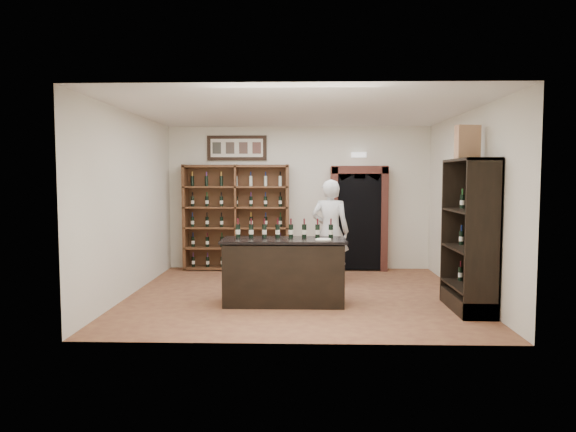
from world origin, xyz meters
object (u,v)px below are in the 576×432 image
(tasting_counter, at_px, (284,272))
(counter_bottle_0, at_px, (238,231))
(wine_shelf, at_px, (237,217))
(side_cabinet, at_px, (471,259))
(wine_crate, at_px, (468,142))
(shopkeeper, at_px, (330,231))

(tasting_counter, bearing_deg, counter_bottle_0, 168.39)
(wine_shelf, relative_size, side_cabinet, 1.00)
(counter_bottle_0, xyz_separation_m, wine_crate, (3.39, -0.33, 1.34))
(wine_shelf, xyz_separation_m, side_cabinet, (3.82, -3.23, -0.35))
(wine_shelf, distance_m, side_cabinet, 5.02)
(counter_bottle_0, distance_m, wine_crate, 3.66)
(wine_shelf, bearing_deg, wine_crate, -39.51)
(shopkeeper, bearing_deg, counter_bottle_0, 55.16)
(shopkeeper, height_order, wine_crate, wine_crate)
(wine_shelf, height_order, shopkeeper, wine_shelf)
(tasting_counter, bearing_deg, wine_shelf, 110.56)
(side_cabinet, bearing_deg, wine_shelf, 139.79)
(wine_shelf, distance_m, wine_crate, 5.07)
(counter_bottle_0, bearing_deg, tasting_counter, -11.61)
(tasting_counter, bearing_deg, side_cabinet, -6.28)
(side_cabinet, relative_size, shopkeeper, 1.16)
(counter_bottle_0, xyz_separation_m, shopkeeper, (1.51, 1.48, -0.16))
(counter_bottle_0, bearing_deg, wine_shelf, 97.77)
(side_cabinet, bearing_deg, shopkeeper, 135.08)
(counter_bottle_0, xyz_separation_m, side_cabinet, (3.44, -0.45, -0.35))
(counter_bottle_0, relative_size, shopkeeper, 0.16)
(counter_bottle_0, relative_size, side_cabinet, 0.14)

